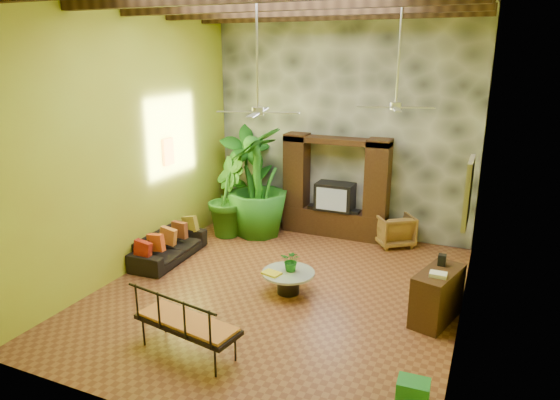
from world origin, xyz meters
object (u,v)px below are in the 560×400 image
at_px(ceiling_fan_front, 258,98).
at_px(tall_plant_c, 258,182).
at_px(coffee_table, 288,279).
at_px(sofa, 169,246).
at_px(entertainment_center, 335,194).
at_px(tall_plant_a, 247,176).
at_px(wicker_armchair, 394,230).
at_px(green_bin, 413,393).
at_px(ceiling_fan_back, 396,94).
at_px(tall_plant_b, 226,196).
at_px(side_console, 437,296).
at_px(iron_bench, 184,322).

relative_size(ceiling_fan_front, tall_plant_c, 0.75).
distance_m(ceiling_fan_front, coffee_table, 3.19).
xyz_separation_m(ceiling_fan_front, sofa, (-2.45, 0.81, -3.13)).
relative_size(sofa, coffee_table, 2.03).
distance_m(entertainment_center, ceiling_fan_front, 4.30).
bearing_deg(tall_plant_a, wicker_armchair, -0.13).
height_order(coffee_table, green_bin, coffee_table).
bearing_deg(ceiling_fan_back, wicker_armchair, 96.60).
distance_m(sofa, tall_plant_b, 1.90).
bearing_deg(tall_plant_a, coffee_table, -52.36).
bearing_deg(ceiling_fan_front, sofa, 161.77).
bearing_deg(wicker_armchair, tall_plant_b, -22.20).
xyz_separation_m(entertainment_center, coffee_table, (0.16, -3.14, -0.71)).
distance_m(ceiling_fan_front, side_console, 4.15).
xyz_separation_m(entertainment_center, ceiling_fan_front, (-0.20, -3.54, 2.44)).
bearing_deg(sofa, side_console, -96.31).
xyz_separation_m(tall_plant_a, coffee_table, (2.34, -3.04, -0.95)).
bearing_deg(tall_plant_b, tall_plant_a, 83.63).
distance_m(wicker_armchair, tall_plant_b, 3.82).
bearing_deg(tall_plant_c, ceiling_fan_back, -21.13).
distance_m(tall_plant_c, green_bin, 6.33).
distance_m(tall_plant_a, green_bin, 7.13).
height_order(ceiling_fan_front, tall_plant_c, ceiling_fan_front).
bearing_deg(wicker_armchair, tall_plant_a, -35.76).
height_order(tall_plant_c, coffee_table, tall_plant_c).
bearing_deg(tall_plant_b, tall_plant_c, 24.03).
bearing_deg(wicker_armchair, green_bin, 68.20).
relative_size(wicker_armchair, tall_plant_b, 0.42).
bearing_deg(iron_bench, coffee_table, 85.68).
relative_size(ceiling_fan_front, coffee_table, 2.01).
distance_m(wicker_armchair, tall_plant_c, 3.19).
height_order(wicker_armchair, tall_plant_a, tall_plant_a).
bearing_deg(ceiling_fan_front, tall_plant_a, 120.02).
bearing_deg(green_bin, ceiling_fan_back, 107.66).
bearing_deg(side_console, ceiling_fan_back, 148.65).
height_order(sofa, tall_plant_b, tall_plant_b).
height_order(entertainment_center, green_bin, entertainment_center).
relative_size(entertainment_center, wicker_armchair, 3.12).
distance_m(ceiling_fan_back, side_console, 3.36).
relative_size(sofa, tall_plant_b, 1.01).
height_order(entertainment_center, sofa, entertainment_center).
bearing_deg(tall_plant_a, sofa, -100.05).
xyz_separation_m(tall_plant_b, iron_bench, (1.87, -4.48, -0.39)).
bearing_deg(side_console, tall_plant_b, 172.93).
distance_m(coffee_table, iron_bench, 2.42).
distance_m(tall_plant_a, tall_plant_c, 0.82).
distance_m(side_console, green_bin, 2.18).
relative_size(tall_plant_b, green_bin, 4.88).
relative_size(tall_plant_c, iron_bench, 1.52).
distance_m(sofa, tall_plant_a, 2.83).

